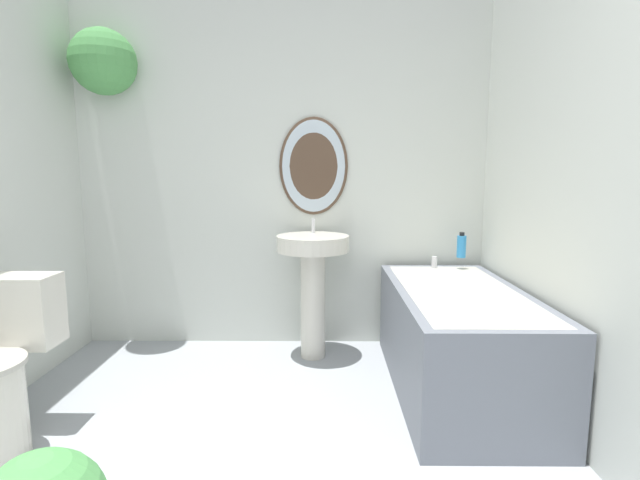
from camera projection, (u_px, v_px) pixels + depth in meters
The scene contains 5 objects.
wall_back at pixel (257, 160), 3.22m from camera, with size 2.95×0.42×2.40m.
wall_right at pixel (610, 178), 1.85m from camera, with size 0.06×2.87×2.40m.
pedestal_sink at pixel (313, 272), 3.04m from camera, with size 0.47×0.47×0.92m.
bathtub at pixel (458, 338), 2.60m from camera, with size 0.69×1.41×0.66m.
shampoo_bottle at pixel (461, 246), 3.11m from camera, with size 0.06×0.06×0.17m.
Camera 1 is at (0.30, -0.51, 1.22)m, focal length 26.00 mm.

